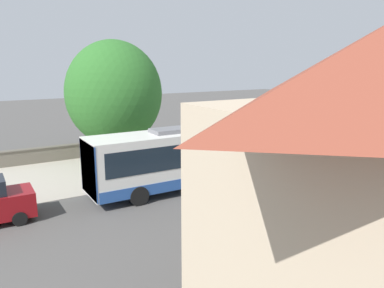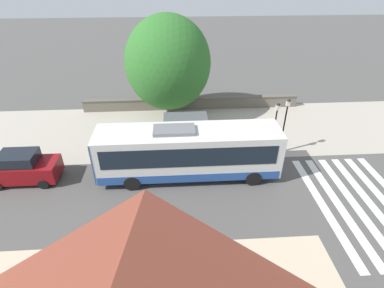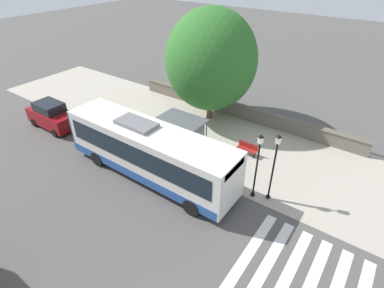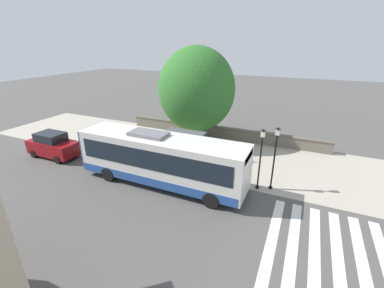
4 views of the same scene
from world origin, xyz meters
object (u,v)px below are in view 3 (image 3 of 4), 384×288
Objects in this scene: bench at (247,149)px; shade_tree at (211,61)px; street_lamp_near at (274,163)px; bus at (149,151)px; pedestrian at (229,177)px; bus_shelter at (184,123)px; parked_car_behind_bus at (52,115)px; street_lamp_far at (257,162)px.

shade_tree reaches higher than bench.
shade_tree is at bearing -128.03° from street_lamp_near.
pedestrian is at bearing 109.47° from bus.
bus is at bearing 0.08° from bus_shelter.
shade_tree is at bearing -121.06° from bench.
bus_shelter is 6.97m from street_lamp_near.
parked_car_behind_bus is at bearing -69.18° from bench.
bus_shelter is 0.36× the size of shade_tree.
pedestrian is 15.13m from parked_car_behind_bus.
pedestrian is (-1.63, 4.61, -0.93)m from bus.
shade_tree is at bearing -132.45° from street_lamp_far.
parked_car_behind_bus reaches higher than pedestrian.
bus_shelter is 2.00× the size of pedestrian.
bus_shelter is 5.91m from shade_tree.
street_lamp_near is 0.99× the size of parked_car_behind_bus.
pedestrian is 0.37× the size of street_lamp_near.
bus is 3.50m from bus_shelter.
bus is 6.90m from bench.
street_lamp_far is at bearing 47.55° from shade_tree.
pedestrian is 1.10× the size of bench.
shade_tree reaches higher than parked_car_behind_bus.
bus_shelter is 5.13m from pedestrian.
parked_car_behind_bus is (1.54, -15.05, 0.09)m from pedestrian.
street_lamp_far is 16.66m from parked_car_behind_bus.
shade_tree reaches higher than bus_shelter.
parked_car_behind_bus is (-0.09, -10.43, -0.84)m from bus.
bench is 0.35× the size of street_lamp_far.
parked_car_behind_bus is (5.45, -14.32, 0.53)m from bench.
bus_shelter is at bearing -179.92° from bus.
bus_shelter is at bearing -62.26° from bench.
bus is 1.31× the size of shade_tree.
parked_car_behind_bus is (1.88, -16.49, -1.45)m from street_lamp_far.
pedestrian is 4.00m from bench.
street_lamp_near reaches higher than bus_shelter.
pedestrian is 0.18× the size of shade_tree.
parked_car_behind_bus reaches higher than bench.
street_lamp_near is at bearing 97.30° from parked_car_behind_bus.
bench is at bearing 144.94° from bus.
pedestrian is 0.37× the size of parked_car_behind_bus.
bus is 9.19m from shade_tree.
shade_tree reaches higher than bus.
street_lamp_far is (1.52, 6.06, 0.31)m from bus_shelter.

